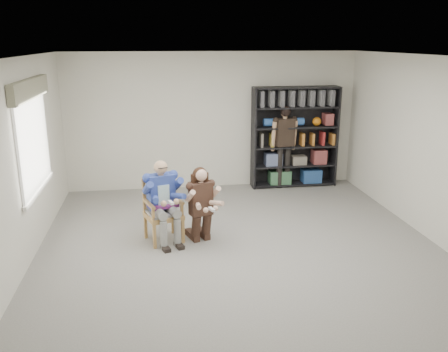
{
  "coord_description": "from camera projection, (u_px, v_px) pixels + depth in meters",
  "views": [
    {
      "loc": [
        -1.21,
        -6.15,
        3.02
      ],
      "look_at": [
        -0.2,
        0.6,
        1.05
      ],
      "focal_mm": 38.0,
      "sensor_mm": 36.0,
      "label": 1
    }
  ],
  "objects": [
    {
      "name": "room_shell",
      "position": [
        245.0,
        163.0,
        6.47
      ],
      "size": [
        6.0,
        7.0,
        2.8
      ],
      "primitive_type": null,
      "color": "silver",
      "rests_on": "ground"
    },
    {
      "name": "armchair",
      "position": [
        163.0,
        210.0,
        7.27
      ],
      "size": [
        0.72,
        0.71,
        0.99
      ],
      "primitive_type": null,
      "rotation": [
        0.0,
        0.0,
        0.32
      ],
      "color": "#AA793A",
      "rests_on": "floor"
    },
    {
      "name": "window_left",
      "position": [
        34.0,
        138.0,
        6.93
      ],
      "size": [
        0.16,
        2.0,
        1.75
      ],
      "primitive_type": null,
      "color": "silver",
      "rests_on": "room_shell"
    },
    {
      "name": "standing_man",
      "position": [
        284.0,
        147.0,
        9.86
      ],
      "size": [
        0.57,
        0.38,
        1.72
      ],
      "primitive_type": null,
      "rotation": [
        0.0,
        0.0,
        0.16
      ],
      "color": "black",
      "rests_on": "floor"
    },
    {
      "name": "seated_man",
      "position": [
        163.0,
        201.0,
        7.23
      ],
      "size": [
        0.77,
        0.91,
        1.29
      ],
      "primitive_type": null,
      "rotation": [
        0.0,
        0.0,
        0.32
      ],
      "color": "navy",
      "rests_on": "floor"
    },
    {
      "name": "floor",
      "position": [
        244.0,
        256.0,
        6.85
      ],
      "size": [
        6.0,
        7.0,
        0.01
      ],
      "primitive_type": "cube",
      "color": "slate",
      "rests_on": "ground"
    },
    {
      "name": "kneeling_woman",
      "position": [
        202.0,
        205.0,
        7.21
      ],
      "size": [
        0.72,
        0.91,
        1.18
      ],
      "primitive_type": null,
      "rotation": [
        0.0,
        0.0,
        0.32
      ],
      "color": "#32221A",
      "rests_on": "floor"
    },
    {
      "name": "bookshelf",
      "position": [
        295.0,
        137.0,
        9.92
      ],
      "size": [
        1.8,
        0.38,
        2.1
      ],
      "primitive_type": null,
      "color": "black",
      "rests_on": "floor"
    }
  ]
}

